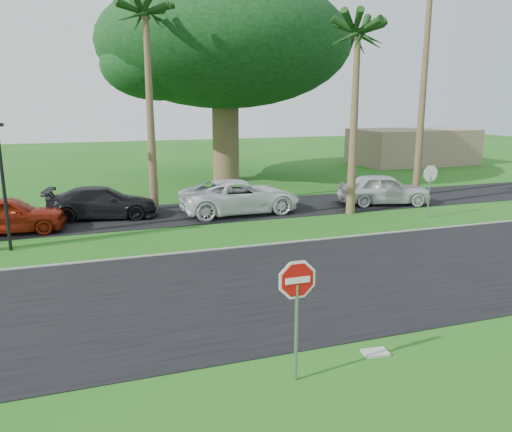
{
  "coord_description": "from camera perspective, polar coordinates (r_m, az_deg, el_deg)",
  "views": [
    {
      "loc": [
        -3.1,
        -11.17,
        5.39
      ],
      "look_at": [
        1.91,
        3.55,
        1.8
      ],
      "focal_mm": 35.0,
      "sensor_mm": 36.0,
      "label": 1
    }
  ],
  "objects": [
    {
      "name": "car_dark",
      "position": [
        24.45,
        -17.15,
        1.44
      ],
      "size": [
        5.3,
        2.8,
        1.46
      ],
      "primitive_type": "imported",
      "rotation": [
        0.0,
        0.0,
        1.42
      ],
      "color": "black",
      "rests_on": "ground"
    },
    {
      "name": "stop_sign_near",
      "position": [
        9.63,
        4.69,
        -9.09
      ],
      "size": [
        1.05,
        0.07,
        2.62
      ],
      "color": "gray",
      "rests_on": "ground"
    },
    {
      "name": "car_red",
      "position": [
        23.11,
        -26.56,
        0.1
      ],
      "size": [
        4.65,
        2.06,
        1.55
      ],
      "primitive_type": "imported",
      "rotation": [
        0.0,
        0.0,
        1.52
      ],
      "color": "maroon",
      "rests_on": "ground"
    },
    {
      "name": "utility_slab",
      "position": [
        11.59,
        13.5,
        -14.94
      ],
      "size": [
        0.58,
        0.4,
        0.06
      ],
      "primitive_type": "cube",
      "rotation": [
        0.0,
        0.0,
        -0.1
      ],
      "color": "#A8A9A0",
      "rests_on": "ground"
    },
    {
      "name": "car_minivan",
      "position": [
        24.41,
        -1.82,
        2.21
      ],
      "size": [
        5.96,
        2.87,
        1.64
      ],
      "primitive_type": "imported",
      "rotation": [
        0.0,
        0.0,
        1.6
      ],
      "color": "white",
      "rests_on": "ground"
    },
    {
      "name": "palm_center",
      "position": [
        25.64,
        -12.49,
        21.19
      ],
      "size": [
        5.0,
        5.0,
        10.5
      ],
      "color": "brown",
      "rests_on": "ground"
    },
    {
      "name": "car_pickup",
      "position": [
        27.38,
        14.41,
        2.98
      ],
      "size": [
        5.12,
        3.09,
        1.63
      ],
      "primitive_type": "imported",
      "rotation": [
        0.0,
        0.0,
        1.31
      ],
      "color": "silver",
      "rests_on": "ground"
    },
    {
      "name": "road",
      "position": [
        14.56,
        -5.2,
        -8.74
      ],
      "size": [
        120.0,
        8.0,
        0.02
      ],
      "primitive_type": "cube",
      "color": "black",
      "rests_on": "ground"
    },
    {
      "name": "curb",
      "position": [
        18.3,
        -8.22,
        -4.16
      ],
      "size": [
        120.0,
        0.12,
        0.06
      ],
      "primitive_type": "cube",
      "color": "gray",
      "rests_on": "ground"
    },
    {
      "name": "parking_strip",
      "position": [
        24.47,
        -11.05,
        0.06
      ],
      "size": [
        120.0,
        5.0,
        0.02
      ],
      "primitive_type": "cube",
      "color": "black",
      "rests_on": "ground"
    },
    {
      "name": "stop_sign_far",
      "position": [
        24.67,
        19.26,
        3.85
      ],
      "size": [
        1.05,
        0.07,
        2.62
      ],
      "rotation": [
        0.0,
        0.0,
        3.14
      ],
      "color": "gray",
      "rests_on": "ground"
    },
    {
      "name": "building_far",
      "position": [
        46.17,
        17.4,
        7.59
      ],
      "size": [
        10.0,
        6.0,
        3.0
      ],
      "primitive_type": "cube",
      "color": "gray",
      "rests_on": "ground"
    },
    {
      "name": "streetlight_right",
      "position": [
        20.07,
        -26.96,
        3.75
      ],
      "size": [
        0.45,
        0.25,
        4.64
      ],
      "color": "black",
      "rests_on": "ground"
    },
    {
      "name": "palm_right_near",
      "position": [
        24.55,
        11.55,
        19.31
      ],
      "size": [
        5.0,
        5.0,
        9.5
      ],
      "color": "brown",
      "rests_on": "ground"
    },
    {
      "name": "ground",
      "position": [
        12.79,
        -3.03,
        -11.95
      ],
      "size": [
        120.0,
        120.0,
        0.0
      ],
      "primitive_type": "plane",
      "color": "#195816",
      "rests_on": "ground"
    },
    {
      "name": "canopy_tree",
      "position": [
        34.58,
        -3.63,
        18.89
      ],
      "size": [
        16.5,
        16.5,
        13.12
      ],
      "color": "brown",
      "rests_on": "ground"
    }
  ]
}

